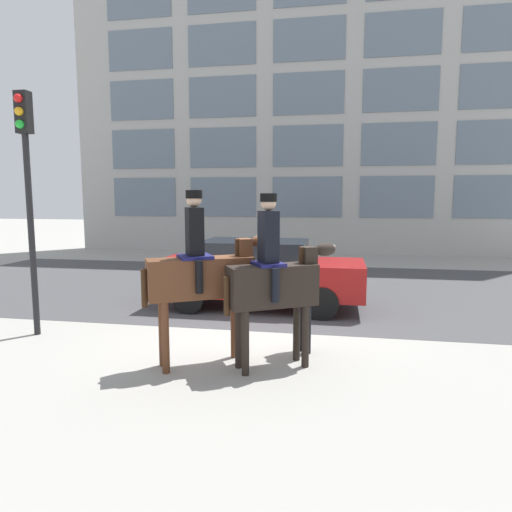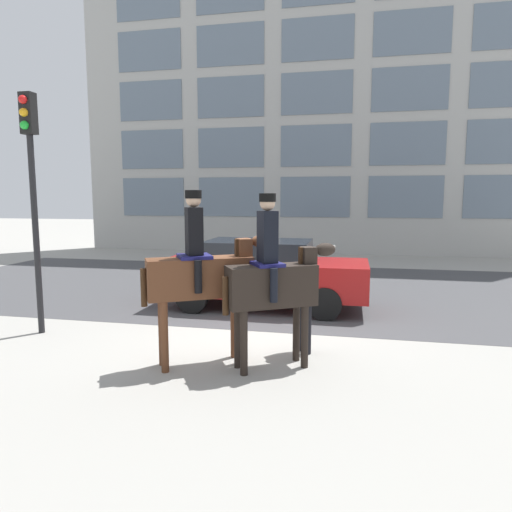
% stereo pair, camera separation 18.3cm
% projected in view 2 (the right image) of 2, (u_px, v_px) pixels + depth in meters
% --- Properties ---
extents(ground_plane, '(80.00, 80.00, 0.00)m').
position_uv_depth(ground_plane, '(255.00, 340.00, 8.11)').
color(ground_plane, '#9E9B93').
extents(road_surface, '(21.87, 8.50, 0.01)m').
position_uv_depth(road_surface, '(290.00, 288.00, 12.72)').
color(road_surface, '#444447').
rests_on(road_surface, ground_plane).
extents(office_building_facade, '(21.87, 0.33, 17.73)m').
position_uv_depth(office_building_facade, '(318.00, 48.00, 19.59)').
color(office_building_facade, '#A8A8A3').
rests_on(office_building_facade, ground_plane).
extents(mounted_horse_lead, '(1.80, 1.22, 2.62)m').
position_uv_depth(mounted_horse_lead, '(202.00, 274.00, 6.76)').
color(mounted_horse_lead, '#59331E').
rests_on(mounted_horse_lead, ground_plane).
extents(mounted_horse_companion, '(1.61, 1.12, 2.57)m').
position_uv_depth(mounted_horse_companion, '(273.00, 280.00, 6.64)').
color(mounted_horse_companion, black).
rests_on(mounted_horse_companion, ground_plane).
extents(pedestrian_bystander, '(0.73, 0.76, 1.65)m').
position_uv_depth(pedestrian_bystander, '(305.00, 294.00, 7.33)').
color(pedestrian_bystander, black).
rests_on(pedestrian_bystander, ground_plane).
extents(street_car_near_lane, '(4.64, 1.82, 1.55)m').
position_uv_depth(street_car_near_lane, '(263.00, 272.00, 10.37)').
color(street_car_near_lane, maroon).
rests_on(street_car_near_lane, ground_plane).
extents(traffic_light, '(0.24, 0.29, 4.34)m').
position_uv_depth(traffic_light, '(32.00, 176.00, 8.16)').
color(traffic_light, black).
rests_on(traffic_light, ground_plane).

